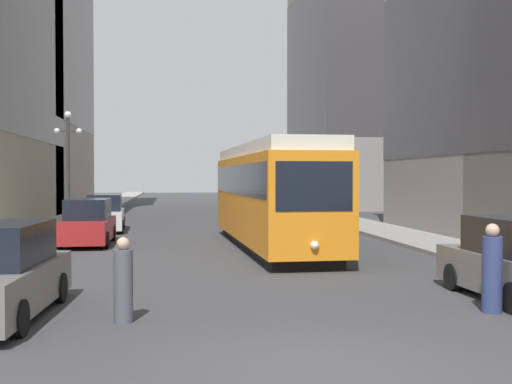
{
  "coord_description": "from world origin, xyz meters",
  "views": [
    {
      "loc": [
        -2.09,
        -8.62,
        2.71
      ],
      "look_at": [
        0.49,
        10.76,
        2.24
      ],
      "focal_mm": 44.58,
      "sensor_mm": 36.0,
      "label": 1
    }
  ],
  "objects_px": {
    "lamp_post_left_far": "(68,152)",
    "parked_car_left_mid": "(105,214)",
    "streetcar": "(270,193)",
    "pedestrian_crossing_far": "(123,283)",
    "parked_car_left_far": "(88,223)",
    "pedestrian_crossing_near": "(492,271)",
    "transit_bus": "(289,189)"
  },
  "relations": [
    {
      "from": "lamp_post_left_far",
      "to": "parked_car_left_mid",
      "type": "bearing_deg",
      "value": -25.1
    },
    {
      "from": "streetcar",
      "to": "pedestrian_crossing_far",
      "type": "relative_size",
      "value": 8.44
    },
    {
      "from": "parked_car_left_mid",
      "to": "lamp_post_left_far",
      "type": "bearing_deg",
      "value": 151.99
    },
    {
      "from": "parked_car_left_far",
      "to": "pedestrian_crossing_far",
      "type": "relative_size",
      "value": 3.01
    },
    {
      "from": "pedestrian_crossing_far",
      "to": "lamp_post_left_far",
      "type": "distance_m",
      "value": 21.99
    },
    {
      "from": "pedestrian_crossing_near",
      "to": "parked_car_left_far",
      "type": "bearing_deg",
      "value": 7.98
    },
    {
      "from": "parked_car_left_far",
      "to": "lamp_post_left_far",
      "type": "relative_size",
      "value": 0.81
    },
    {
      "from": "pedestrian_crossing_near",
      "to": "pedestrian_crossing_far",
      "type": "xyz_separation_m",
      "value": [
        -7.22,
        0.08,
        -0.09
      ]
    },
    {
      "from": "parked_car_left_mid",
      "to": "pedestrian_crossing_near",
      "type": "height_order",
      "value": "parked_car_left_mid"
    },
    {
      "from": "parked_car_left_mid",
      "to": "lamp_post_left_far",
      "type": "xyz_separation_m",
      "value": [
        -1.9,
        0.89,
        3.14
      ]
    },
    {
      "from": "streetcar",
      "to": "lamp_post_left_far",
      "type": "height_order",
      "value": "lamp_post_left_far"
    },
    {
      "from": "pedestrian_crossing_far",
      "to": "lamp_post_left_far",
      "type": "relative_size",
      "value": 0.27
    },
    {
      "from": "transit_bus",
      "to": "parked_car_left_mid",
      "type": "relative_size",
      "value": 2.2
    },
    {
      "from": "streetcar",
      "to": "parked_car_left_far",
      "type": "xyz_separation_m",
      "value": [
        -7.03,
        2.06,
        -1.26
      ]
    },
    {
      "from": "transit_bus",
      "to": "pedestrian_crossing_near",
      "type": "relative_size",
      "value": 6.26
    },
    {
      "from": "parked_car_left_mid",
      "to": "pedestrian_crossing_far",
      "type": "bearing_deg",
      "value": -86.14
    },
    {
      "from": "pedestrian_crossing_near",
      "to": "lamp_post_left_far",
      "type": "distance_m",
      "value": 24.52
    },
    {
      "from": "transit_bus",
      "to": "pedestrian_crossing_near",
      "type": "height_order",
      "value": "transit_bus"
    },
    {
      "from": "streetcar",
      "to": "pedestrian_crossing_near",
      "type": "xyz_separation_m",
      "value": [
        2.61,
        -12.0,
        -1.27
      ]
    },
    {
      "from": "transit_bus",
      "to": "pedestrian_crossing_near",
      "type": "distance_m",
      "value": 25.52
    },
    {
      "from": "streetcar",
      "to": "parked_car_left_far",
      "type": "height_order",
      "value": "streetcar"
    },
    {
      "from": "streetcar",
      "to": "lamp_post_left_far",
      "type": "relative_size",
      "value": 2.28
    },
    {
      "from": "streetcar",
      "to": "parked_car_left_far",
      "type": "distance_m",
      "value": 7.44
    },
    {
      "from": "pedestrian_crossing_near",
      "to": "lamp_post_left_far",
      "type": "bearing_deg",
      "value": 1.89
    },
    {
      "from": "parked_car_left_far",
      "to": "lamp_post_left_far",
      "type": "height_order",
      "value": "lamp_post_left_far"
    },
    {
      "from": "parked_car_left_far",
      "to": "lamp_post_left_far",
      "type": "bearing_deg",
      "value": 104.3
    },
    {
      "from": "parked_car_left_mid",
      "to": "pedestrian_crossing_far",
      "type": "relative_size",
      "value": 3.17
    },
    {
      "from": "streetcar",
      "to": "parked_car_left_mid",
      "type": "distance_m",
      "value": 11.11
    },
    {
      "from": "transit_bus",
      "to": "lamp_post_left_far",
      "type": "distance_m",
      "value": 12.99
    },
    {
      "from": "transit_bus",
      "to": "pedestrian_crossing_far",
      "type": "distance_m",
      "value": 26.62
    },
    {
      "from": "parked_car_left_mid",
      "to": "parked_car_left_far",
      "type": "xyz_separation_m",
      "value": [
        0.0,
        -6.44,
        -0.0
      ]
    },
    {
      "from": "transit_bus",
      "to": "pedestrian_crossing_far",
      "type": "height_order",
      "value": "transit_bus"
    }
  ]
}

